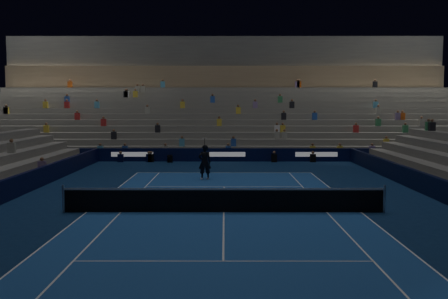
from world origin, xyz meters
The scene contains 7 objects.
ground centered at (0.00, 0.00, 0.00)m, with size 90.00×90.00×0.00m, color #0C2349.
court_surface centered at (0.00, 0.00, 0.01)m, with size 10.97×23.77×0.01m, color #1A4790.
sponsor_barrier_far centered at (0.00, 18.50, 0.50)m, with size 44.00×0.25×1.00m, color black.
grandstand_main centered at (0.00, 27.90, 3.38)m, with size 44.00×15.20×11.20m.
tennis_net centered at (0.00, 0.00, 0.50)m, with size 12.90×0.10×1.10m.
tennis_player centered at (-1.11, 9.02, 1.01)m, with size 0.73×0.48×2.01m, color black.
broadcast_camera centered at (-4.08, 17.85, 0.28)m, with size 0.45×0.87×0.53m.
Camera 1 is at (0.04, -19.98, 4.27)m, focal length 40.74 mm.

